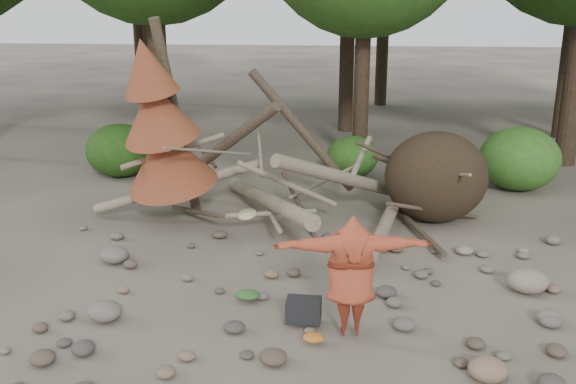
# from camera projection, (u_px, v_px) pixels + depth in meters

# --- Properties ---
(ground) EXTENTS (120.00, 120.00, 0.00)m
(ground) POSITION_uv_depth(u_px,v_px,m) (298.00, 304.00, 10.21)
(ground) COLOR #514C44
(ground) RESTS_ON ground
(deadfall_pile) EXTENTS (8.55, 5.24, 3.30)m
(deadfall_pile) POSITION_uv_depth(u_px,v_px,m) (409.00, 179.00, 13.77)
(deadfall_pile) COLOR #332619
(deadfall_pile) RESTS_ON ground
(dead_conifer) EXTENTS (2.06, 2.16, 4.35)m
(dead_conifer) POSITION_uv_depth(u_px,v_px,m) (161.00, 129.00, 13.12)
(dead_conifer) COLOR #4C3F30
(dead_conifer) RESTS_ON ground
(bush_left) EXTENTS (1.80, 1.80, 1.44)m
(bush_left) POSITION_uv_depth(u_px,v_px,m) (120.00, 150.00, 17.40)
(bush_left) COLOR #224A13
(bush_left) RESTS_ON ground
(bush_mid) EXTENTS (1.40, 1.40, 1.12)m
(bush_mid) POSITION_uv_depth(u_px,v_px,m) (352.00, 156.00, 17.40)
(bush_mid) COLOR #2D5E1B
(bush_mid) RESTS_ON ground
(bush_right) EXTENTS (2.00, 2.00, 1.60)m
(bush_right) POSITION_uv_depth(u_px,v_px,m) (520.00, 159.00, 16.15)
(bush_right) COLOR #386F22
(bush_right) RESTS_ON ground
(frisbee_thrower) EXTENTS (2.78, 0.98, 1.77)m
(frisbee_thrower) POSITION_uv_depth(u_px,v_px,m) (351.00, 275.00, 8.91)
(frisbee_thrower) COLOR #A03C24
(frisbee_thrower) RESTS_ON ground
(backpack) EXTENTS (0.52, 0.36, 0.34)m
(backpack) POSITION_uv_depth(u_px,v_px,m) (304.00, 314.00, 9.52)
(backpack) COLOR black
(backpack) RESTS_ON ground
(cloth_green) EXTENTS (0.38, 0.32, 0.14)m
(cloth_green) POSITION_uv_depth(u_px,v_px,m) (248.00, 298.00, 10.25)
(cloth_green) COLOR #2C5B24
(cloth_green) RESTS_ON ground
(cloth_orange) EXTENTS (0.30, 0.25, 0.11)m
(cloth_orange) POSITION_uv_depth(u_px,v_px,m) (313.00, 341.00, 8.98)
(cloth_orange) COLOR #BF6620
(cloth_orange) RESTS_ON ground
(boulder_front_left) EXTENTS (0.52, 0.47, 0.31)m
(boulder_front_left) POSITION_uv_depth(u_px,v_px,m) (104.00, 311.00, 9.62)
(boulder_front_left) COLOR #6B6259
(boulder_front_left) RESTS_ON ground
(boulder_front_right) EXTENTS (0.50, 0.45, 0.30)m
(boulder_front_right) POSITION_uv_depth(u_px,v_px,m) (488.00, 369.00, 8.12)
(boulder_front_right) COLOR #836652
(boulder_front_right) RESTS_ON ground
(boulder_mid_right) EXTENTS (0.66, 0.60, 0.40)m
(boulder_mid_right) POSITION_uv_depth(u_px,v_px,m) (528.00, 281.00, 10.56)
(boulder_mid_right) COLOR gray
(boulder_mid_right) RESTS_ON ground
(boulder_mid_left) EXTENTS (0.53, 0.48, 0.32)m
(boulder_mid_left) POSITION_uv_depth(u_px,v_px,m) (114.00, 255.00, 11.75)
(boulder_mid_left) COLOR #686057
(boulder_mid_left) RESTS_ON ground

